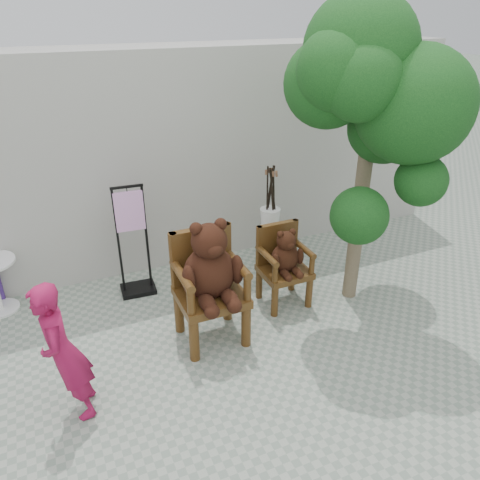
{
  "coord_description": "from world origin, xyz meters",
  "views": [
    {
      "loc": [
        -1.63,
        -3.37,
        3.49
      ],
      "look_at": [
        0.38,
        1.21,
        0.95
      ],
      "focal_mm": 35.0,
      "sensor_mm": 36.0,
      "label": 1
    }
  ],
  "objects": [
    {
      "name": "chair_small",
      "position": [
        0.93,
        1.1,
        0.62
      ],
      "size": [
        0.59,
        0.56,
        1.04
      ],
      "color": "#3E250D",
      "rests_on": "ground"
    },
    {
      "name": "display_stand",
      "position": [
        -0.75,
        2.08,
        0.58
      ],
      "size": [
        0.47,
        0.38,
        1.51
      ],
      "rotation": [
        0.0,
        0.0,
        -0.07
      ],
      "color": "black",
      "rests_on": "ground"
    },
    {
      "name": "back_wall",
      "position": [
        0.0,
        3.1,
        1.5
      ],
      "size": [
        9.0,
        1.0,
        3.0
      ],
      "primitive_type": "cube",
      "color": "#AEACA3",
      "rests_on": "ground"
    },
    {
      "name": "tree",
      "position": [
        1.72,
        0.73,
        2.63
      ],
      "size": [
        2.14,
        2.11,
        3.65
      ],
      "rotation": [
        0.0,
        0.0,
        -0.21
      ],
      "color": "brown",
      "rests_on": "ground"
    },
    {
      "name": "ground_plane",
      "position": [
        0.0,
        0.0,
        0.0
      ],
      "size": [
        60.0,
        60.0,
        0.0
      ],
      "primitive_type": "plane",
      "color": "gray",
      "rests_on": "ground"
    },
    {
      "name": "stool_bucket",
      "position": [
        1.29,
        2.19,
        0.64
      ],
      "size": [
        0.32,
        0.32,
        1.45
      ],
      "rotation": [
        0.0,
        0.0,
        -0.06
      ],
      "color": "white",
      "rests_on": "ground"
    },
    {
      "name": "chair_big",
      "position": [
        -0.18,
        0.78,
        0.86
      ],
      "size": [
        0.74,
        0.79,
        1.5
      ],
      "color": "#3E250D",
      "rests_on": "ground"
    },
    {
      "name": "person",
      "position": [
        -1.77,
        0.24,
        0.71
      ],
      "size": [
        0.37,
        0.54,
        1.42
      ],
      "primitive_type": "imported",
      "rotation": [
        0.0,
        0.0,
        -1.63
      ],
      "color": "maroon",
      "rests_on": "ground"
    }
  ]
}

